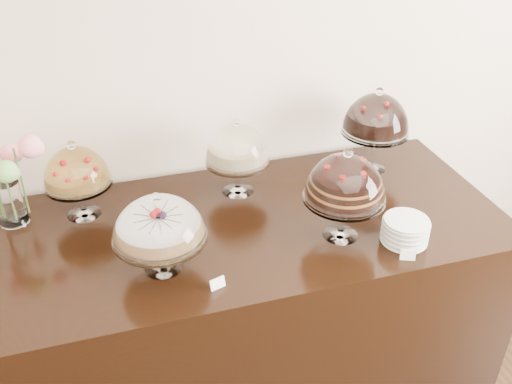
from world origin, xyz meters
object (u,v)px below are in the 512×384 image
object	(u,v)px
flower_vase	(6,175)
cake_stand_sugar_sponge	(159,223)
cake_stand_choco_layer	(346,181)
display_counter	(253,298)
cake_stand_fruit_tart	(76,170)
cake_stand_cheesecake	(237,147)
plate_stack	(405,231)
cake_stand_dark_choco	(376,117)

from	to	relation	value
flower_vase	cake_stand_sugar_sponge	bearing A→B (deg)	-41.51
cake_stand_sugar_sponge	cake_stand_choco_layer	bearing A→B (deg)	-0.08
display_counter	cake_stand_fruit_tart	size ratio (longest dim) A/B	6.06
cake_stand_cheesecake	plate_stack	bearing A→B (deg)	-46.12
cake_stand_sugar_sponge	flower_vase	distance (m)	0.75
display_counter	flower_vase	size ratio (longest dim) A/B	5.46
cake_stand_choco_layer	flower_vase	bearing A→B (deg)	159.24
cake_stand_cheesecake	display_counter	bearing A→B (deg)	-90.73
display_counter	cake_stand_cheesecake	world-z (taller)	cake_stand_cheesecake
cake_stand_choco_layer	plate_stack	bearing A→B (deg)	-26.07
cake_stand_choco_layer	cake_stand_fruit_tart	distance (m)	1.13
cake_stand_dark_choco	flower_vase	world-z (taller)	cake_stand_dark_choco
cake_stand_fruit_tart	flower_vase	distance (m)	0.28
cake_stand_sugar_sponge	cake_stand_dark_choco	xyz separation A→B (m)	(1.12, 0.48, 0.07)
display_counter	cake_stand_cheesecake	xyz separation A→B (m)	(0.00, 0.26, 0.68)
display_counter	cake_stand_dark_choco	xyz separation A→B (m)	(0.70, 0.27, 0.73)
display_counter	cake_stand_cheesecake	size ratio (longest dim) A/B	5.83
cake_stand_choco_layer	cake_stand_fruit_tart	xyz separation A→B (m)	(-1.03, 0.47, -0.04)
cake_stand_sugar_sponge	cake_stand_fruit_tart	world-z (taller)	cake_stand_fruit_tart
cake_stand_sugar_sponge	flower_vase	xyz separation A→B (m)	(-0.56, 0.49, 0.02)
cake_stand_choco_layer	cake_stand_dark_choco	distance (m)	0.61
display_counter	cake_stand_choco_layer	xyz separation A→B (m)	(0.33, -0.20, 0.71)
cake_stand_choco_layer	cake_stand_dark_choco	world-z (taller)	cake_stand_dark_choco
cake_stand_fruit_tart	cake_stand_choco_layer	bearing A→B (deg)	-24.75
flower_vase	cake_stand_dark_choco	bearing A→B (deg)	-0.63
cake_stand_choco_layer	display_counter	bearing A→B (deg)	147.99
flower_vase	plate_stack	distance (m)	1.67
display_counter	cake_stand_sugar_sponge	world-z (taller)	cake_stand_sugar_sponge
plate_stack	cake_stand_fruit_tart	bearing A→B (deg)	155.01
display_counter	cake_stand_dark_choco	world-z (taller)	cake_stand_dark_choco
cake_stand_fruit_tart	plate_stack	size ratio (longest dim) A/B	1.92
cake_stand_choco_layer	cake_stand_cheesecake	world-z (taller)	cake_stand_choco_layer
cake_stand_choco_layer	plate_stack	size ratio (longest dim) A/B	2.18
cake_stand_cheesecake	flower_vase	world-z (taller)	flower_vase
display_counter	cake_stand_fruit_tart	distance (m)	1.01
cake_stand_choco_layer	cake_stand_fruit_tart	size ratio (longest dim) A/B	1.13
cake_stand_choco_layer	cake_stand_cheesecake	size ratio (longest dim) A/B	1.09
cake_stand_cheesecake	cake_stand_fruit_tart	bearing A→B (deg)	179.18
cake_stand_dark_choco	plate_stack	size ratio (longest dim) A/B	2.30
cake_stand_cheesecake	flower_vase	size ratio (longest dim) A/B	0.94
display_counter	cake_stand_choco_layer	world-z (taller)	cake_stand_choco_layer
display_counter	cake_stand_sugar_sponge	distance (m)	0.81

